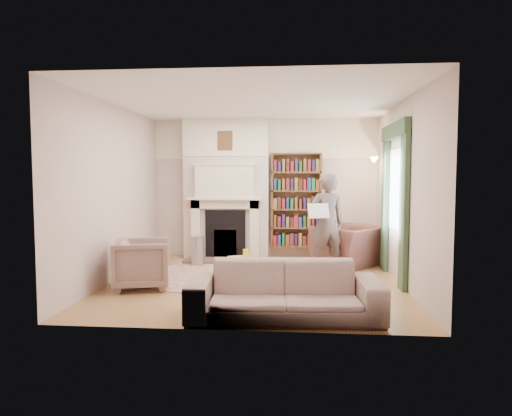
# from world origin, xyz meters

# --- Properties ---
(floor) EXTENTS (4.50, 4.50, 0.00)m
(floor) POSITION_xyz_m (0.00, 0.00, 0.00)
(floor) COLOR olive
(floor) RESTS_ON ground
(ceiling) EXTENTS (4.50, 4.50, 0.00)m
(ceiling) POSITION_xyz_m (0.00, 0.00, 2.80)
(ceiling) COLOR white
(ceiling) RESTS_ON wall_back
(wall_back) EXTENTS (4.50, 0.00, 4.50)m
(wall_back) POSITION_xyz_m (0.00, 2.25, 1.40)
(wall_back) COLOR beige
(wall_back) RESTS_ON floor
(wall_front) EXTENTS (4.50, 0.00, 4.50)m
(wall_front) POSITION_xyz_m (0.00, -2.25, 1.40)
(wall_front) COLOR beige
(wall_front) RESTS_ON floor
(wall_left) EXTENTS (0.00, 4.50, 4.50)m
(wall_left) POSITION_xyz_m (-2.25, 0.00, 1.40)
(wall_left) COLOR beige
(wall_left) RESTS_ON floor
(wall_right) EXTENTS (0.00, 4.50, 4.50)m
(wall_right) POSITION_xyz_m (2.25, 0.00, 1.40)
(wall_right) COLOR beige
(wall_right) RESTS_ON floor
(fireplace) EXTENTS (1.70, 0.58, 2.80)m
(fireplace) POSITION_xyz_m (-0.75, 2.05, 1.39)
(fireplace) COLOR beige
(fireplace) RESTS_ON floor
(bookcase) EXTENTS (1.00, 0.24, 1.85)m
(bookcase) POSITION_xyz_m (0.65, 2.12, 1.18)
(bookcase) COLOR brown
(bookcase) RESTS_ON floor
(window) EXTENTS (0.02, 0.90, 1.30)m
(window) POSITION_xyz_m (2.23, 0.40, 1.45)
(window) COLOR silver
(window) RESTS_ON wall_right
(curtain_left) EXTENTS (0.07, 0.32, 2.40)m
(curtain_left) POSITION_xyz_m (2.20, -0.30, 1.20)
(curtain_left) COLOR #294029
(curtain_left) RESTS_ON floor
(curtain_right) EXTENTS (0.07, 0.32, 2.40)m
(curtain_right) POSITION_xyz_m (2.20, 1.10, 1.20)
(curtain_right) COLOR #294029
(curtain_right) RESTS_ON floor
(pelmet) EXTENTS (0.09, 1.70, 0.24)m
(pelmet) POSITION_xyz_m (2.19, 0.40, 2.38)
(pelmet) COLOR #294029
(pelmet) RESTS_ON wall_right
(wall_sconce) EXTENTS (0.20, 0.24, 0.24)m
(wall_sconce) POSITION_xyz_m (2.03, 1.50, 1.90)
(wall_sconce) COLOR gold
(wall_sconce) RESTS_ON wall_right
(rug) EXTENTS (3.24, 2.69, 0.01)m
(rug) POSITION_xyz_m (-0.34, 0.25, 0.01)
(rug) COLOR beige
(rug) RESTS_ON floor
(armchair_reading) EXTENTS (1.50, 1.51, 0.74)m
(armchair_reading) POSITION_xyz_m (1.62, 1.39, 0.37)
(armchair_reading) COLOR #492827
(armchair_reading) RESTS_ON floor
(armchair_left) EXTENTS (0.97, 0.96, 0.73)m
(armchair_left) POSITION_xyz_m (-1.63, -0.51, 0.37)
(armchair_left) COLOR #A29386
(armchair_left) RESTS_ON floor
(sofa) EXTENTS (2.30, 1.01, 0.66)m
(sofa) POSITION_xyz_m (0.50, -1.77, 0.33)
(sofa) COLOR #C0B09F
(sofa) RESTS_ON floor
(man_reading) EXTENTS (0.72, 0.57, 1.71)m
(man_reading) POSITION_xyz_m (1.17, 0.79, 0.86)
(man_reading) COLOR #534542
(man_reading) RESTS_ON floor
(newspaper) EXTENTS (0.38, 0.20, 0.24)m
(newspaper) POSITION_xyz_m (1.02, 0.59, 1.08)
(newspaper) COLOR silver
(newspaper) RESTS_ON man_reading
(coffee_table) EXTENTS (0.72, 0.49, 0.45)m
(coffee_table) POSITION_xyz_m (1.00, -0.99, 0.23)
(coffee_table) COLOR #332012
(coffee_table) RESTS_ON floor
(paraffin_heater) EXTENTS (0.27, 0.27, 0.55)m
(paraffin_heater) POSITION_xyz_m (-1.17, 1.24, 0.28)
(paraffin_heater) COLOR #A6A9AE
(paraffin_heater) RESTS_ON floor
(rocking_horse) EXTENTS (0.52, 0.37, 0.42)m
(rocking_horse) POSITION_xyz_m (-0.35, 0.50, 0.21)
(rocking_horse) COLOR yellow
(rocking_horse) RESTS_ON rug
(board_game) EXTENTS (0.45, 0.45, 0.03)m
(board_game) POSITION_xyz_m (-0.64, -0.39, 0.03)
(board_game) COLOR #F1D055
(board_game) RESTS_ON rug
(game_box_lid) EXTENTS (0.38, 0.31, 0.05)m
(game_box_lid) POSITION_xyz_m (-0.54, 0.31, 0.04)
(game_box_lid) COLOR red
(game_box_lid) RESTS_ON rug
(comic_annuals) EXTENTS (0.78, 0.55, 0.02)m
(comic_annuals) POSITION_xyz_m (0.21, -0.39, 0.02)
(comic_annuals) COLOR red
(comic_annuals) RESTS_ON rug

